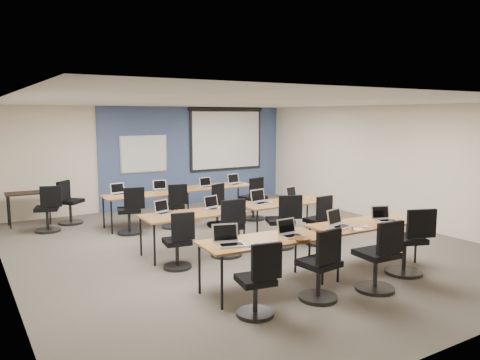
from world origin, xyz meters
TOP-DOWN VIEW (x-y plane):
  - floor at (0.00, 0.00)m, footprint 8.00×9.00m
  - ceiling at (0.00, 0.00)m, footprint 8.00×9.00m
  - wall_back at (0.00, 4.50)m, footprint 8.00×0.04m
  - wall_front at (0.00, -4.50)m, footprint 8.00×0.04m
  - wall_left at (-4.00, 0.00)m, footprint 0.04×9.00m
  - wall_right at (4.00, 0.00)m, footprint 0.04×9.00m
  - blue_accent_panel at (1.25, 4.47)m, footprint 5.50×0.04m
  - whiteboard at (-0.30, 4.43)m, footprint 1.28×0.03m
  - projector_screen at (2.20, 4.41)m, footprint 2.40×0.10m
  - training_table_front_left at (-0.93, -2.04)m, footprint 1.81×0.75m
  - training_table_front_right at (1.06, -2.07)m, footprint 1.87×0.78m
  - training_table_mid_left at (-0.99, 0.08)m, footprint 1.86×0.78m
  - training_table_mid_right at (1.08, 0.12)m, footprint 1.88×0.78m
  - training_table_back_left at (-1.05, 2.47)m, footprint 1.73×0.72m
  - training_table_back_right at (0.89, 2.74)m, footprint 1.90×0.79m
  - laptop_0 at (-1.48, -2.03)m, footprint 0.36×0.31m
  - mouse_0 at (-1.22, -2.31)m, footprint 0.07×0.11m
  - task_chair_0 at (-1.51, -2.79)m, footprint 0.47×0.47m
  - laptop_1 at (-0.49, -2.09)m, footprint 0.32×0.27m
  - mouse_1 at (-0.41, -2.37)m, footprint 0.08×0.10m
  - task_chair_1 at (-0.51, -2.80)m, footprint 0.53×0.53m
  - laptop_2 at (0.50, -2.05)m, footprint 0.36×0.30m
  - mouse_2 at (0.83, -2.32)m, footprint 0.07×0.10m
  - task_chair_2 at (0.40, -2.97)m, footprint 0.56×0.56m
  - laptop_3 at (1.44, -2.13)m, footprint 0.32×0.27m
  - mouse_3 at (1.64, -2.33)m, footprint 0.07×0.09m
  - task_chair_3 at (1.35, -2.71)m, footprint 0.61×0.58m
  - laptop_4 at (-1.45, 0.34)m, footprint 0.30×0.26m
  - mouse_4 at (-1.21, 0.03)m, footprint 0.09×0.12m
  - task_chair_4 at (-1.59, -0.61)m, footprint 0.46×0.46m
  - laptop_5 at (-0.51, 0.22)m, footprint 0.31×0.27m
  - mouse_5 at (-0.41, 0.16)m, footprint 0.09×0.12m
  - task_chair_5 at (-0.57, -0.43)m, footprint 0.56×0.56m
  - laptop_6 at (0.57, 0.24)m, footprint 0.36×0.30m
  - mouse_6 at (0.77, 0.17)m, footprint 0.08×0.10m
  - task_chair_6 at (0.56, -0.51)m, footprint 0.57×0.54m
  - laptop_7 at (1.50, 0.37)m, footprint 0.31×0.26m
  - mouse_7 at (1.68, 0.09)m, footprint 0.07×0.10m
  - task_chair_7 at (1.30, -0.70)m, footprint 0.48×0.48m
  - laptop_8 at (-1.52, 2.75)m, footprint 0.32×0.27m
  - mouse_8 at (-1.28, 2.48)m, footprint 0.07×0.11m
  - task_chair_8 at (-1.51, 1.99)m, footprint 0.52×0.52m
  - laptop_9 at (-0.51, 2.77)m, footprint 0.31×0.26m
  - mouse_9 at (-0.27, 2.55)m, footprint 0.09×0.12m
  - task_chair_9 at (-0.53, 1.99)m, footprint 0.50×0.50m
  - laptop_10 at (0.62, 2.64)m, footprint 0.31×0.26m
  - mouse_10 at (0.78, 2.43)m, footprint 0.08×0.10m
  - task_chair_10 at (0.41, 1.72)m, footprint 0.51×0.48m
  - laptop_11 at (1.46, 2.69)m, footprint 0.35×0.30m
  - mouse_11 at (1.67, 2.55)m, footprint 0.07×0.10m
  - task_chair_11 at (1.42, 1.76)m, footprint 0.56×0.55m
  - blue_mousepad at (-1.20, -2.31)m, footprint 0.28×0.25m
  - snack_bowl at (-0.55, -2.44)m, footprint 0.31×0.31m
  - snack_plate at (0.61, -2.35)m, footprint 0.20×0.20m
  - coffee_cup at (0.49, -2.34)m, footprint 0.05×0.05m
  - utility_table at (-3.21, 3.98)m, footprint 0.94×0.52m
  - spare_chair_a at (-2.42, 3.59)m, footprint 0.65×0.54m
  - spare_chair_b at (-2.95, 3.07)m, footprint 0.53×0.52m

SIDE VIEW (x-z plane):
  - floor at x=0.00m, z-range -0.01..0.01m
  - task_chair_4 at x=-1.59m, z-range -0.09..0.86m
  - task_chair_0 at x=-1.51m, z-range -0.09..0.87m
  - task_chair_10 at x=0.41m, z-range -0.09..0.88m
  - task_chair_7 at x=1.30m, z-range -0.09..0.88m
  - task_chair_9 at x=-0.53m, z-range -0.09..0.90m
  - task_chair_8 at x=-1.51m, z-range -0.09..0.91m
  - spare_chair_b at x=-2.95m, z-range -0.09..0.92m
  - task_chair_1 at x=-0.51m, z-range -0.09..0.92m
  - task_chair_6 at x=0.56m, z-range -0.09..0.93m
  - spare_chair_a at x=-2.42m, z-range -0.09..0.93m
  - task_chair_11 at x=1.42m, z-range -0.09..0.94m
  - task_chair_2 at x=0.40m, z-range -0.09..0.95m
  - task_chair_5 at x=-0.57m, z-range -0.09..0.95m
  - task_chair_3 at x=1.35m, z-range -0.09..0.97m
  - utility_table at x=-3.21m, z-range 0.28..1.03m
  - training_table_back_left at x=-1.05m, z-range 0.32..1.05m
  - training_table_front_left at x=-0.93m, z-range 0.32..1.05m
  - training_table_mid_left at x=-0.99m, z-range 0.32..1.05m
  - training_table_front_right at x=1.06m, z-range 0.32..1.05m
  - training_table_mid_right at x=1.08m, z-range 0.32..1.05m
  - training_table_back_right at x=0.89m, z-range 0.32..1.05m
  - blue_mousepad at x=-1.20m, z-range 0.73..0.74m
  - snack_plate at x=0.61m, z-range 0.73..0.74m
  - mouse_3 at x=1.64m, z-range 0.73..0.76m
  - mouse_7 at x=1.68m, z-range 0.73..0.76m
  - mouse_6 at x=0.77m, z-range 0.73..0.76m
  - mouse_10 at x=0.78m, z-range 0.73..0.76m
  - mouse_1 at x=-0.41m, z-range 0.73..0.76m
  - mouse_11 at x=1.67m, z-range 0.72..0.76m
  - mouse_4 at x=-1.21m, z-range 0.72..0.76m
  - mouse_5 at x=-0.41m, z-range 0.72..0.76m
  - mouse_2 at x=0.83m, z-range 0.72..0.76m
  - mouse_9 at x=-0.27m, z-range 0.72..0.76m
  - mouse_8 at x=-1.28m, z-range 0.72..0.76m
  - mouse_0 at x=-1.22m, z-range 0.72..0.76m
  - snack_bowl at x=-0.55m, z-range 0.73..0.79m
  - coffee_cup at x=0.49m, z-range 0.74..0.79m
  - laptop_4 at x=-1.45m, z-range 0.67..0.90m
  - laptop_9 at x=-0.51m, z-range 0.67..0.91m
  - laptop_7 at x=1.50m, z-range 0.67..0.91m
  - laptop_10 at x=0.62m, z-range 0.67..0.91m
  - laptop_5 at x=-0.51m, z-range 0.67..0.91m
  - laptop_3 at x=1.44m, z-range 0.67..0.91m
  - laptop_1 at x=-0.49m, z-range 0.67..0.91m
  - laptop_8 at x=-1.52m, z-range 0.67..0.91m
  - laptop_11 at x=1.46m, z-range 0.66..0.93m
  - laptop_2 at x=0.50m, z-range 0.66..0.93m
  - laptop_6 at x=0.57m, z-range 0.66..0.93m
  - laptop_0 at x=-1.48m, z-range 0.66..0.93m
  - wall_back at x=0.00m, z-range 0.00..2.70m
  - wall_front at x=0.00m, z-range 0.00..2.70m
  - wall_left at x=-4.00m, z-range 0.00..2.70m
  - wall_right at x=4.00m, z-range 0.00..2.70m
  - blue_accent_panel at x=1.25m, z-range 0.00..2.70m
  - whiteboard at x=-0.30m, z-range 0.96..1.94m
  - projector_screen at x=2.20m, z-range 0.98..2.80m
  - ceiling at x=0.00m, z-range 2.69..2.71m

